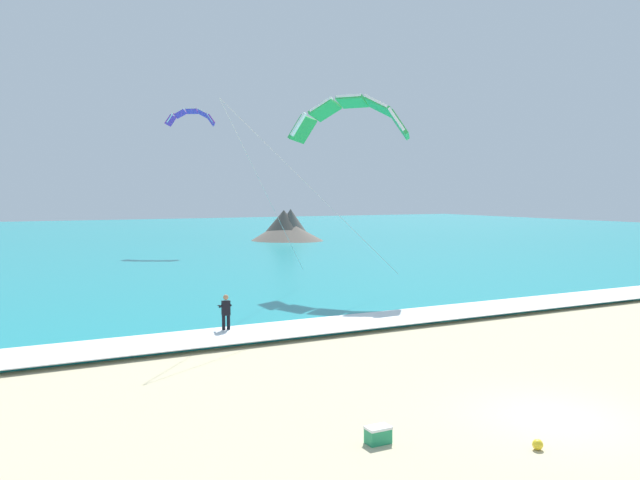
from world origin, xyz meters
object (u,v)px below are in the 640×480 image
at_px(kitesurfer, 226,313).
at_px(kite_distant, 191,115).
at_px(surfboard, 226,335).
at_px(beach_ball, 538,445).
at_px(cooler_box, 378,435).
at_px(kite_primary, 350,114).

relative_size(kitesurfer, kite_distant, 0.38).
bearing_deg(surfboard, beach_ball, -81.12).
relative_size(surfboard, cooler_box, 2.50).
xyz_separation_m(kite_distant, cooler_box, (-10.40, -49.98, -13.15)).
bearing_deg(kitesurfer, kite_distant, 75.47).
height_order(surfboard, cooler_box, cooler_box).
relative_size(surfboard, kite_distant, 0.33).
bearing_deg(kite_primary, kite_distant, 91.73).
bearing_deg(kitesurfer, kite_primary, 37.51).
xyz_separation_m(surfboard, kitesurfer, (0.00, 0.02, 0.91)).
bearing_deg(cooler_box, kite_distant, 78.25).
bearing_deg(surfboard, kite_distant, 75.48).
height_order(kite_primary, kite_distant, kite_distant).
xyz_separation_m(surfboard, cooler_box, (-0.72, -12.62, 0.18)).
xyz_separation_m(kite_primary, cooler_box, (-11.28, -20.74, -10.20)).
xyz_separation_m(kitesurfer, kite_primary, (10.56, 8.11, 9.47)).
bearing_deg(beach_ball, kite_distant, 81.90).
distance_m(surfboard, kite_distant, 40.83).
xyz_separation_m(surfboard, kite_distant, (9.68, 37.36, 13.32)).
height_order(kite_primary, beach_ball, kite_primary).
xyz_separation_m(kite_primary, beach_ball, (-8.28, -22.75, -10.28)).
bearing_deg(beach_ball, cooler_box, 146.26).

